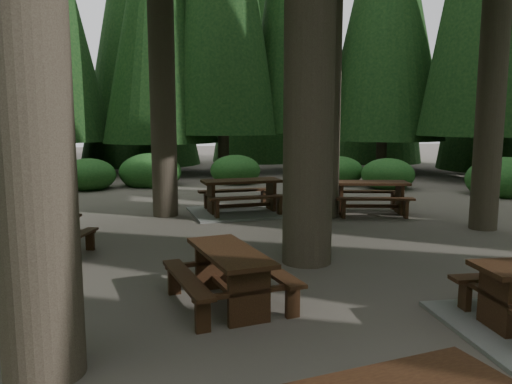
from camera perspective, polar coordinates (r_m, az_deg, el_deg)
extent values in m
plane|color=#514942|center=(8.36, 0.88, -8.67)|extent=(80.00, 80.00, 0.00)
cube|color=black|center=(6.44, 25.66, -11.34)|extent=(0.11, 0.56, 0.72)
cube|color=black|center=(6.42, 25.69, -10.83)|extent=(0.15, 1.46, 0.06)
cube|color=black|center=(9.55, -22.95, -3.23)|extent=(1.07, 1.65, 0.05)
cube|color=black|center=(9.87, -25.44, -4.55)|extent=(0.70, 1.53, 0.04)
cube|color=black|center=(9.35, -20.14, -4.92)|extent=(0.70, 1.53, 0.04)
cube|color=black|center=(9.11, -24.80, -6.02)|extent=(0.47, 0.22, 0.62)
cube|color=black|center=(9.10, -24.82, -5.71)|extent=(1.20, 0.47, 0.05)
cube|color=black|center=(10.14, -21.08, -4.42)|extent=(0.47, 0.22, 0.62)
cube|color=black|center=(10.13, -21.10, -4.14)|extent=(1.20, 0.47, 0.05)
cube|color=black|center=(9.65, -22.79, -6.07)|extent=(0.48, 1.24, 0.07)
cube|color=gray|center=(13.18, -1.65, -2.30)|extent=(2.80, 2.39, 0.05)
cube|color=black|center=(13.05, -1.67, 1.26)|extent=(2.11, 0.98, 0.07)
cube|color=black|center=(13.75, -2.40, 0.18)|extent=(2.06, 0.48, 0.06)
cube|color=black|center=(12.45, -0.84, -0.65)|extent=(2.06, 0.48, 0.06)
cube|color=black|center=(12.93, -5.16, -0.82)|extent=(0.15, 0.63, 0.82)
cube|color=black|center=(12.92, -5.16, -0.52)|extent=(0.25, 1.65, 0.07)
cube|color=black|center=(13.35, 1.73, -0.50)|extent=(0.15, 0.63, 0.82)
cube|color=black|center=(13.34, 1.73, -0.21)|extent=(0.25, 1.65, 0.07)
cube|color=black|center=(13.15, -1.65, -1.54)|extent=(1.70, 0.25, 0.09)
cube|color=black|center=(13.34, 12.91, 1.03)|extent=(2.06, 1.16, 0.06)
cube|color=black|center=(14.02, 12.34, 0.05)|extent=(1.96, 0.69, 0.05)
cube|color=black|center=(12.76, 13.45, -0.78)|extent=(1.96, 0.69, 0.05)
cube|color=black|center=(13.27, 9.56, -0.75)|extent=(0.21, 0.60, 0.78)
cube|color=black|center=(13.26, 9.57, -0.48)|extent=(0.42, 1.55, 0.06)
cube|color=black|center=(13.58, 16.07, -0.75)|extent=(0.21, 0.60, 0.78)
cube|color=black|center=(13.57, 16.08, -0.48)|extent=(0.42, 1.55, 0.06)
cube|color=black|center=(13.43, 12.83, -1.57)|extent=(1.60, 0.44, 0.09)
cube|color=black|center=(6.56, -3.06, -6.88)|extent=(1.00, 1.83, 0.06)
cube|color=black|center=(6.85, 1.56, -8.73)|extent=(0.58, 1.74, 0.05)
cube|color=black|center=(6.48, -7.92, -9.80)|extent=(0.58, 1.74, 0.05)
cube|color=black|center=(7.30, -4.89, -8.40)|extent=(0.53, 0.18, 0.69)
cube|color=black|center=(7.28, -4.89, -7.96)|extent=(1.38, 0.35, 0.06)
cube|color=black|center=(6.06, -0.78, -11.89)|extent=(0.53, 0.18, 0.69)
cube|color=black|center=(6.04, -0.78, -11.37)|extent=(1.38, 0.35, 0.06)
cube|color=black|center=(6.73, -3.03, -11.39)|extent=(0.36, 1.43, 0.08)
ellipsoid|color=#1D541D|center=(18.22, 26.48, 0.95)|extent=(2.42, 2.42, 1.49)
ellipsoid|color=#1D541D|center=(18.51, 14.82, 1.64)|extent=(1.90, 1.90, 1.17)
ellipsoid|color=#1D541D|center=(19.35, 9.45, 2.07)|extent=(1.84, 1.84, 1.13)
ellipsoid|color=#1D541D|center=(19.41, -2.38, 2.20)|extent=(1.95, 1.95, 1.20)
ellipsoid|color=#1D541D|center=(19.14, -11.97, 1.94)|extent=(2.31, 2.31, 1.42)
ellipsoid|color=#1D541D|center=(18.65, -18.63, 1.53)|extent=(1.93, 1.93, 1.19)
cone|color=black|center=(30.54, 0.12, 18.85)|extent=(5.34, 5.34, 16.14)
cone|color=black|center=(29.32, -13.48, 19.79)|extent=(6.57, 6.57, 16.86)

